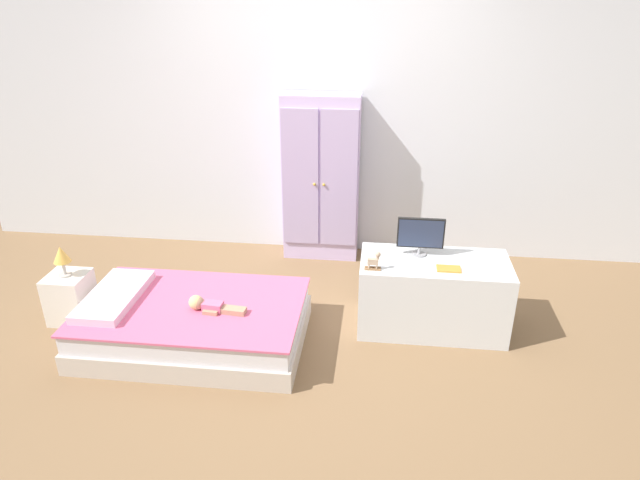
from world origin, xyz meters
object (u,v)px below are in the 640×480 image
table_lamp (61,256)px  book_orange (449,269)px  tv_stand (432,294)px  tv_monitor (421,234)px  rocking_horse_toy (374,261)px  doll (206,305)px  bed (194,323)px  nightstand (70,297)px  wardrobe (321,179)px

table_lamp → book_orange: 2.70m
tv_stand → book_orange: size_ratio=6.47×
tv_stand → tv_monitor: bearing=141.9°
table_lamp → rocking_horse_toy: size_ratio=1.75×
rocking_horse_toy → tv_monitor: bearing=39.2°
doll → tv_stand: (1.51, 0.43, -0.07)m
bed → rocking_horse_toy: (1.21, 0.21, 0.44)m
table_lamp → tv_stand: table_lamp is taller
table_lamp → nightstand: bearing=180.0°
bed → rocking_horse_toy: bearing=9.9°
nightstand → tv_stand: 2.63m
tv_stand → tv_monitor: tv_monitor is taller
table_lamp → doll: bearing=-11.7°
rocking_horse_toy → table_lamp: bearing=-179.1°
nightstand → book_orange: bearing=1.9°
bed → tv_stand: (1.63, 0.38, 0.12)m
tv_stand → rocking_horse_toy: 0.56m
doll → nightstand: bearing=168.3°
book_orange → rocking_horse_toy: bearing=-173.9°
doll → tv_stand: bearing=16.0°
rocking_horse_toy → tv_stand: bearing=21.7°
bed → nightstand: nightstand is taller
doll → table_lamp: table_lamp is taller
nightstand → book_orange: book_orange is taller
nightstand → tv_stand: size_ratio=0.35×
wardrobe → book_orange: bearing=-50.1°
tv_monitor → table_lamp: bearing=-173.4°
doll → bed: bearing=155.7°
table_lamp → book_orange: table_lamp is taller
rocking_horse_toy → book_orange: bearing=6.1°
nightstand → wardrobe: 2.20m
wardrobe → nightstand: bearing=-143.0°
wardrobe → book_orange: 1.56m
bed → tv_monitor: bearing=17.0°
bed → tv_monitor: tv_monitor is taller
doll → rocking_horse_toy: (1.09, 0.27, 0.26)m
wardrobe → book_orange: (1.00, -1.19, -0.19)m
doll → wardrobe: size_ratio=0.27×
tv_monitor → tv_stand: bearing=-38.1°
bed → table_lamp: (-0.99, 0.18, 0.37)m
table_lamp → tv_monitor: bearing=6.6°
bed → book_orange: 1.77m
doll → nightstand: 1.14m
doll → wardrobe: wardrobe is taller
doll → nightstand: (-1.11, 0.23, -0.15)m
rocking_horse_toy → wardrobe: bearing=111.8°
rocking_horse_toy → book_orange: rocking_horse_toy is taller
tv_stand → book_orange: book_orange is taller
bed → book_orange: bearing=8.8°
wardrobe → tv_monitor: (0.81, -0.99, -0.04)m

